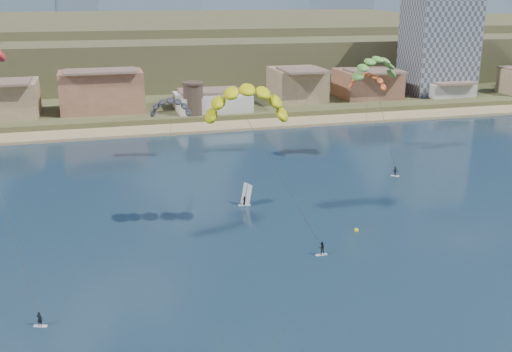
{
  "coord_description": "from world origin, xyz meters",
  "views": [
    {
      "loc": [
        -20.69,
        -44.73,
        34.82
      ],
      "look_at": [
        0.0,
        32.0,
        10.0
      ],
      "focal_mm": 43.0,
      "sensor_mm": 36.0,
      "label": 1
    }
  ],
  "objects_px": {
    "kitesurfer_green": "(376,65)",
    "windsurfer": "(245,199)",
    "watchtower": "(193,98)",
    "buoy": "(356,230)",
    "kitesurfer_yellow": "(247,98)",
    "apartment_tower": "(439,42)"
  },
  "relations": [
    {
      "from": "kitesurfer_green",
      "to": "windsurfer",
      "type": "height_order",
      "value": "kitesurfer_green"
    },
    {
      "from": "watchtower",
      "to": "buoy",
      "type": "xyz_separation_m",
      "value": [
        10.59,
        -81.36,
        -6.25
      ]
    },
    {
      "from": "watchtower",
      "to": "kitesurfer_yellow",
      "type": "relative_size",
      "value": 0.35
    },
    {
      "from": "kitesurfer_yellow",
      "to": "kitesurfer_green",
      "type": "bearing_deg",
      "value": 41.84
    },
    {
      "from": "kitesurfer_yellow",
      "to": "windsurfer",
      "type": "distance_m",
      "value": 21.57
    },
    {
      "from": "kitesurfer_yellow",
      "to": "kitesurfer_green",
      "type": "xyz_separation_m",
      "value": [
        34.28,
        30.69,
        -0.31
      ]
    },
    {
      "from": "watchtower",
      "to": "kitesurfer_green",
      "type": "distance_m",
      "value": 56.26
    },
    {
      "from": "kitesurfer_green",
      "to": "buoy",
      "type": "relative_size",
      "value": 34.22
    },
    {
      "from": "buoy",
      "to": "watchtower",
      "type": "bearing_deg",
      "value": 97.41
    },
    {
      "from": "windsurfer",
      "to": "buoy",
      "type": "distance_m",
      "value": 20.03
    },
    {
      "from": "kitesurfer_yellow",
      "to": "kitesurfer_green",
      "type": "height_order",
      "value": "kitesurfer_yellow"
    },
    {
      "from": "kitesurfer_yellow",
      "to": "watchtower",
      "type": "bearing_deg",
      "value": 86.36
    },
    {
      "from": "watchtower",
      "to": "windsurfer",
      "type": "distance_m",
      "value": 66.57
    },
    {
      "from": "watchtower",
      "to": "windsurfer",
      "type": "bearing_deg",
      "value": -92.25
    },
    {
      "from": "watchtower",
      "to": "kitesurfer_yellow",
      "type": "height_order",
      "value": "kitesurfer_yellow"
    },
    {
      "from": "apartment_tower",
      "to": "windsurfer",
      "type": "xyz_separation_m",
      "value": [
        -82.6,
        -80.32,
        -16.66
      ]
    },
    {
      "from": "kitesurfer_yellow",
      "to": "buoy",
      "type": "xyz_separation_m",
      "value": [
        15.47,
        -4.55,
        -19.76
      ]
    },
    {
      "from": "apartment_tower",
      "to": "kitesurfer_yellow",
      "type": "bearing_deg",
      "value": -133.07
    },
    {
      "from": "watchtower",
      "to": "kitesurfer_green",
      "type": "height_order",
      "value": "kitesurfer_green"
    },
    {
      "from": "kitesurfer_yellow",
      "to": "windsurfer",
      "type": "bearing_deg",
      "value": 77.69
    },
    {
      "from": "apartment_tower",
      "to": "buoy",
      "type": "height_order",
      "value": "apartment_tower"
    },
    {
      "from": "kitesurfer_green",
      "to": "windsurfer",
      "type": "distance_m",
      "value": 42.08
    }
  ]
}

